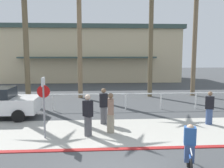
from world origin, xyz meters
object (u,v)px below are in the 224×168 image
pedestrian_1 (209,109)px  pedestrian_2 (104,107)px  pedestrian_0 (88,117)px  cyclist_blue_0 (189,150)px  palm_tree_4 (80,12)px  pedestrian_3 (111,114)px  palm_tree_6 (195,15)px  palm_tree_5 (151,17)px  stop_sign_bike_lane (44,99)px

pedestrian_1 → pedestrian_2: pedestrian_2 is taller
pedestrian_0 → cyclist_blue_0: bearing=-47.8°
palm_tree_4 → pedestrian_3: palm_tree_4 is taller
palm_tree_4 → cyclist_blue_0: 14.43m
palm_tree_4 → palm_tree_6: 9.20m
palm_tree_4 → palm_tree_6: palm_tree_4 is taller
palm_tree_5 → stop_sign_bike_lane: bearing=-124.6°
stop_sign_bike_lane → pedestrian_1: bearing=10.8°
palm_tree_5 → palm_tree_6: palm_tree_5 is taller
palm_tree_6 → cyclist_blue_0: bearing=-112.1°
palm_tree_6 → pedestrian_2: (-7.63, -7.78, -5.68)m
palm_tree_6 → pedestrian_2: 12.29m
stop_sign_bike_lane → pedestrian_2: size_ratio=1.41×
stop_sign_bike_lane → palm_tree_5: (6.51, 9.43, 4.64)m
pedestrian_0 → pedestrian_2: size_ratio=1.00×
pedestrian_1 → pedestrian_2: (-5.22, 0.42, 0.08)m
pedestrian_0 → pedestrian_1: size_ratio=1.09×
palm_tree_5 → cyclist_blue_0: (-1.62, -12.71, -5.62)m
palm_tree_4 → palm_tree_5: (5.56, 0.16, -0.30)m
stop_sign_bike_lane → pedestrian_3: size_ratio=1.42×
pedestrian_0 → pedestrian_1: bearing=12.7°
stop_sign_bike_lane → palm_tree_4: palm_tree_4 is taller
palm_tree_4 → palm_tree_5: size_ratio=1.10×
pedestrian_2 → cyclist_blue_0: bearing=-65.4°
palm_tree_6 → pedestrian_1: size_ratio=5.13×
pedestrian_1 → pedestrian_3: 5.05m
palm_tree_4 → pedestrian_0: 10.84m
cyclist_blue_0 → pedestrian_1: size_ratio=1.05×
palm_tree_4 → palm_tree_6: bearing=2.5°
stop_sign_bike_lane → palm_tree_5: 12.36m
palm_tree_6 → stop_sign_bike_lane: bearing=-136.3°
palm_tree_5 → pedestrian_1: palm_tree_5 is taller
cyclist_blue_0 → pedestrian_3: size_ratio=0.97×
pedestrian_1 → pedestrian_2: bearing=175.4°
palm_tree_5 → pedestrian_0: size_ratio=4.77×
stop_sign_bike_lane → cyclist_blue_0: 5.97m
palm_tree_5 → pedestrian_2: palm_tree_5 is taller
palm_tree_5 → pedestrian_0: 11.77m
pedestrian_2 → pedestrian_3: pedestrian_2 is taller
stop_sign_bike_lane → pedestrian_3: 2.94m
pedestrian_2 → palm_tree_4: bearing=102.0°
stop_sign_bike_lane → palm_tree_5: palm_tree_5 is taller
palm_tree_6 → pedestrian_1: palm_tree_6 is taller
palm_tree_4 → pedestrian_0: (0.85, -9.14, -5.77)m
stop_sign_bike_lane → pedestrian_0: 1.98m
palm_tree_6 → pedestrian_3: palm_tree_6 is taller
pedestrian_3 → pedestrian_0: bearing=-159.9°
palm_tree_6 → cyclist_blue_0: size_ratio=4.86×
palm_tree_5 → pedestrian_3: (-3.73, -8.93, -5.47)m
cyclist_blue_0 → pedestrian_1: (2.84, 4.75, 0.07)m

